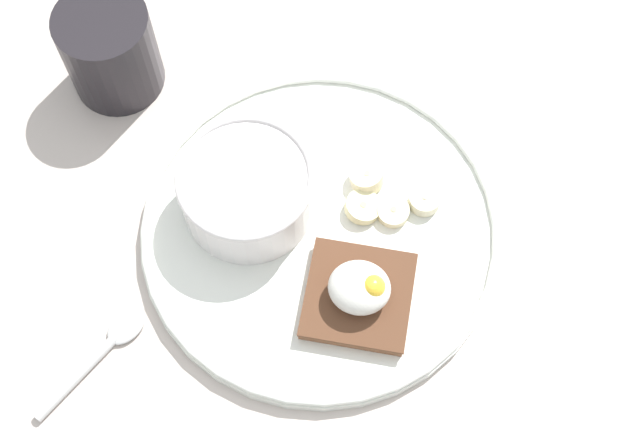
% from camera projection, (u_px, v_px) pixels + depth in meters
% --- Properties ---
extents(ground_plane, '(1.20, 1.20, 0.02)m').
position_uv_depth(ground_plane, '(320.00, 238.00, 0.76)').
color(ground_plane, beige).
rests_on(ground_plane, ground).
extents(plate, '(0.30, 0.30, 0.02)m').
position_uv_depth(plate, '(320.00, 230.00, 0.75)').
color(plate, white).
rests_on(plate, ground_plane).
extents(oatmeal_bowl, '(0.11, 0.11, 0.06)m').
position_uv_depth(oatmeal_bowl, '(247.00, 190.00, 0.73)').
color(oatmeal_bowl, white).
rests_on(oatmeal_bowl, plate).
extents(toast_slice, '(0.08, 0.08, 0.01)m').
position_uv_depth(toast_slice, '(358.00, 296.00, 0.71)').
color(toast_slice, brown).
rests_on(toast_slice, plate).
extents(poached_egg, '(0.05, 0.04, 0.03)m').
position_uv_depth(poached_egg, '(361.00, 288.00, 0.69)').
color(poached_egg, white).
rests_on(poached_egg, toast_slice).
extents(banana_slice_front, '(0.04, 0.04, 0.02)m').
position_uv_depth(banana_slice_front, '(367.00, 177.00, 0.75)').
color(banana_slice_front, '#F8E6BC').
rests_on(banana_slice_front, plate).
extents(banana_slice_left, '(0.04, 0.04, 0.01)m').
position_uv_depth(banana_slice_left, '(363.00, 207.00, 0.75)').
color(banana_slice_left, beige).
rests_on(banana_slice_left, plate).
extents(banana_slice_back, '(0.03, 0.03, 0.01)m').
position_uv_depth(banana_slice_back, '(393.00, 212.00, 0.74)').
color(banana_slice_back, beige).
rests_on(banana_slice_back, plate).
extents(banana_slice_right, '(0.03, 0.03, 0.01)m').
position_uv_depth(banana_slice_right, '(424.00, 200.00, 0.75)').
color(banana_slice_right, '#F7EBC4').
rests_on(banana_slice_right, plate).
extents(coffee_mug, '(0.08, 0.08, 0.09)m').
position_uv_depth(coffee_mug, '(110.00, 50.00, 0.77)').
color(coffee_mug, black).
rests_on(coffee_mug, ground_plane).
extents(spoon, '(0.07, 0.11, 0.01)m').
position_uv_depth(spoon, '(104.00, 349.00, 0.71)').
color(spoon, silver).
rests_on(spoon, ground_plane).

